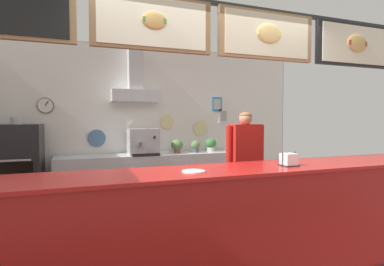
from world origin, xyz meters
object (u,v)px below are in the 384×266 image
at_px(potted_thyme, 211,144).
at_px(potted_basil, 196,146).
at_px(condiment_plate, 194,171).
at_px(espresso_machine, 143,142).
at_px(pizza_oven, 18,174).
at_px(shop_worker, 245,166).
at_px(napkin_holder, 289,160).
at_px(potted_rosemary, 177,145).

xyz_separation_m(potted_thyme, potted_basil, (-0.33, -0.07, -0.01)).
bearing_deg(condiment_plate, espresso_machine, 87.45).
height_order(pizza_oven, potted_thyme, pizza_oven).
relative_size(potted_basil, condiment_plate, 1.07).
distance_m(shop_worker, potted_basil, 1.37).
bearing_deg(pizza_oven, espresso_machine, 4.03).
bearing_deg(pizza_oven, napkin_holder, -44.28).
height_order(shop_worker, espresso_machine, shop_worker).
xyz_separation_m(napkin_holder, condiment_plate, (-0.95, -0.01, -0.05)).
height_order(potted_basil, condiment_plate, potted_basil).
height_order(shop_worker, potted_thyme, shop_worker).
bearing_deg(pizza_oven, potted_rosemary, 4.30).
relative_size(pizza_oven, shop_worker, 0.95).
bearing_deg(potted_basil, napkin_holder, -92.31).
bearing_deg(potted_rosemary, potted_thyme, 0.45).
height_order(potted_basil, napkin_holder, napkin_holder).
bearing_deg(condiment_plate, potted_basil, 68.83).
distance_m(espresso_machine, condiment_plate, 2.74).
distance_m(potted_basil, potted_rosemary, 0.33).
relative_size(potted_basil, napkin_holder, 1.36).
bearing_deg(condiment_plate, potted_thyme, 63.69).
height_order(pizza_oven, condiment_plate, pizza_oven).
bearing_deg(potted_basil, espresso_machine, 179.33).
distance_m(shop_worker, potted_rosemary, 1.52).
bearing_deg(shop_worker, potted_rosemary, -71.66).
bearing_deg(espresso_machine, condiment_plate, -92.55).
relative_size(espresso_machine, condiment_plate, 2.55).
xyz_separation_m(potted_rosemary, napkin_holder, (0.22, -2.78, 0.09)).
bearing_deg(shop_worker, napkin_holder, 73.02).
distance_m(potted_thyme, condiment_plate, 3.12).
bearing_deg(potted_basil, pizza_oven, -177.55).
distance_m(espresso_machine, potted_thyme, 1.26).
bearing_deg(pizza_oven, shop_worker, -22.14).
relative_size(potted_thyme, potted_rosemary, 1.02).
relative_size(pizza_oven, potted_basil, 7.43).
distance_m(potted_thyme, napkin_holder, 2.82).
xyz_separation_m(pizza_oven, espresso_machine, (1.83, 0.13, 0.40)).
bearing_deg(condiment_plate, napkin_holder, 0.81).
bearing_deg(napkin_holder, condiment_plate, -179.19).
relative_size(pizza_oven, potted_rosemary, 6.60).
relative_size(potted_rosemary, condiment_plate, 1.21).
distance_m(shop_worker, potted_thyme, 1.42).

